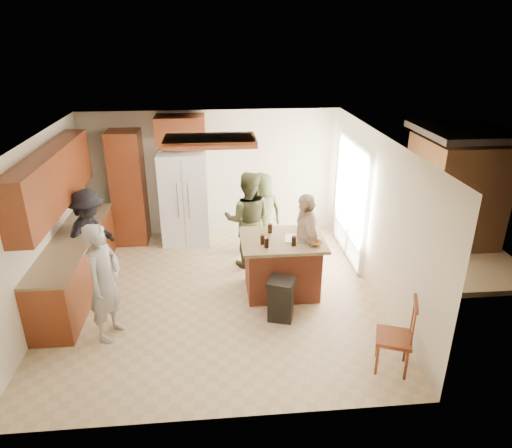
{
  "coord_description": "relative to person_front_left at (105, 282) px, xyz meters",
  "views": [
    {
      "loc": [
        0.05,
        -6.24,
        3.91
      ],
      "look_at": [
        0.65,
        0.14,
        1.15
      ],
      "focal_mm": 32.0,
      "sensor_mm": 36.0,
      "label": 1
    }
  ],
  "objects": [
    {
      "name": "kitchen_island",
      "position": [
        2.5,
        0.91,
        -0.36
      ],
      "size": [
        1.28,
        1.03,
        0.93
      ],
      "color": "#953F26",
      "rests_on": "ground"
    },
    {
      "name": "trash_bin",
      "position": [
        2.39,
        0.18,
        -0.51
      ],
      "size": [
        0.47,
        0.47,
        0.63
      ],
      "color": "black",
      "rests_on": "ground"
    },
    {
      "name": "person_counter",
      "position": [
        -0.54,
        1.52,
        -0.03
      ],
      "size": [
        0.85,
        1.15,
        1.61
      ],
      "primitive_type": "imported",
      "rotation": [
        0.0,
        0.0,
        1.17
      ],
      "color": "black",
      "rests_on": "ground"
    },
    {
      "name": "person_behind_right",
      "position": [
        2.34,
        2.34,
        -0.06
      ],
      "size": [
        0.85,
        0.66,
        1.55
      ],
      "primitive_type": "imported",
      "rotation": [
        0.0,
        0.0,
        3.38
      ],
      "color": "#353D23",
      "rests_on": "ground"
    },
    {
      "name": "island_items",
      "position": [
        2.69,
        0.81,
        0.14
      ],
      "size": [
        0.95,
        0.72,
        0.15
      ],
      "color": "silver",
      "rests_on": "kitchen_island"
    },
    {
      "name": "person_behind_left",
      "position": [
        2.04,
        1.86,
        0.03
      ],
      "size": [
        0.91,
        0.63,
        1.73
      ],
      "primitive_type": "imported",
      "rotation": [
        0.0,
        0.0,
        3.0
      ],
      "color": "#3E4126",
      "rests_on": "ground"
    },
    {
      "name": "person_front_left",
      "position": [
        0.0,
        0.0,
        0.0
      ],
      "size": [
        0.62,
        0.72,
        1.66
      ],
      "primitive_type": "imported",
      "rotation": [
        0.0,
        0.0,
        1.23
      ],
      "color": "gray",
      "rests_on": "ground"
    },
    {
      "name": "refrigerator",
      "position": [
        0.9,
        2.99,
        0.07
      ],
      "size": [
        0.9,
        0.76,
        1.8
      ],
      "color": "white",
      "rests_on": "ground"
    },
    {
      "name": "spindle_chair",
      "position": [
        3.61,
        -1.02,
        -0.38
      ],
      "size": [
        0.54,
        0.54,
        0.99
      ],
      "color": "maroon",
      "rests_on": "ground"
    },
    {
      "name": "person_side_right",
      "position": [
        2.87,
        1.0,
        -0.02
      ],
      "size": [
        0.57,
        0.99,
        1.62
      ],
      "primitive_type": "imported",
      "rotation": [
        0.0,
        0.0,
        -1.48
      ],
      "color": "tan",
      "rests_on": "ground"
    },
    {
      "name": "room_shell",
      "position": [
        5.82,
        2.51,
        0.03
      ],
      "size": [
        8.0,
        5.2,
        5.0
      ],
      "color": "tan",
      "rests_on": "ground"
    },
    {
      "name": "left_cabinetry",
      "position": [
        -0.79,
        1.27,
        0.12
      ],
      "size": [
        0.64,
        3.0,
        2.3
      ],
      "color": "maroon",
      "rests_on": "ground"
    },
    {
      "name": "back_wall_units",
      "position": [
        0.12,
        3.07,
        0.55
      ],
      "size": [
        1.8,
        0.6,
        2.45
      ],
      "color": "maroon",
      "rests_on": "ground"
    }
  ]
}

